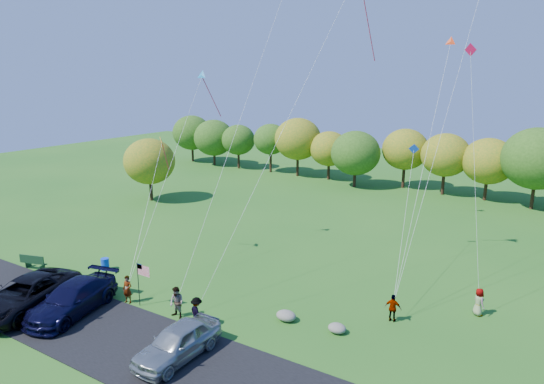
# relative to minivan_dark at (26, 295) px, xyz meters

# --- Properties ---
(ground) EXTENTS (140.00, 140.00, 0.00)m
(ground) POSITION_rel_minivan_dark_xyz_m (9.03, 4.69, -1.01)
(ground) COLOR #23601B
(ground) RESTS_ON ground
(asphalt_lane) EXTENTS (44.00, 6.00, 0.06)m
(asphalt_lane) POSITION_rel_minivan_dark_xyz_m (9.03, 0.69, -0.98)
(asphalt_lane) COLOR black
(asphalt_lane) RESTS_ON ground
(treeline) EXTENTS (75.71, 27.24, 8.11)m
(treeline) POSITION_rel_minivan_dark_xyz_m (8.74, 40.84, 3.53)
(treeline) COLOR #3C2415
(treeline) RESTS_ON ground
(minivan_dark) EXTENTS (4.63, 7.39, 1.90)m
(minivan_dark) POSITION_rel_minivan_dark_xyz_m (0.00, 0.00, 0.00)
(minivan_dark) COLOR black
(minivan_dark) RESTS_ON asphalt_lane
(minivan_navy) EXTENTS (3.78, 6.57, 1.79)m
(minivan_navy) POSITION_rel_minivan_dark_xyz_m (2.69, 1.18, -0.06)
(minivan_navy) COLOR black
(minivan_navy) RESTS_ON asphalt_lane
(minivan_silver) EXTENTS (2.08, 5.04, 1.71)m
(minivan_silver) POSITION_rel_minivan_dark_xyz_m (11.09, 1.00, -0.10)
(minivan_silver) COLOR #989FA2
(minivan_silver) RESTS_ON asphalt_lane
(flyer_a) EXTENTS (0.70, 0.53, 1.75)m
(flyer_a) POSITION_rel_minivan_dark_xyz_m (4.29, 3.89, -0.14)
(flyer_a) COLOR #4C4C59
(flyer_a) RESTS_ON ground
(flyer_b) EXTENTS (0.97, 0.79, 1.86)m
(flyer_b) POSITION_rel_minivan_dark_xyz_m (8.15, 4.09, -0.08)
(flyer_b) COLOR #4C4C59
(flyer_b) RESTS_ON ground
(flyer_c) EXTENTS (1.29, 1.03, 1.74)m
(flyer_c) POSITION_rel_minivan_dark_xyz_m (9.82, 3.89, -0.14)
(flyer_c) COLOR #4C4C59
(flyer_c) RESTS_ON ground
(flyer_d) EXTENTS (0.98, 0.48, 1.62)m
(flyer_d) POSITION_rel_minivan_dark_xyz_m (18.82, 10.27, -0.20)
(flyer_d) COLOR #4C4C59
(flyer_d) RESTS_ON ground
(flyer_e) EXTENTS (0.93, 0.95, 1.65)m
(flyer_e) POSITION_rel_minivan_dark_xyz_m (22.80, 13.64, -0.19)
(flyer_e) COLOR #4C4C59
(flyer_e) RESTS_ON ground
(park_bench) EXTENTS (1.96, 0.88, 1.11)m
(park_bench) POSITION_rel_minivan_dark_xyz_m (-5.51, 3.87, -0.42)
(park_bench) COLOR #14381B
(park_bench) RESTS_ON ground
(trash_barrel) EXTENTS (0.57, 0.57, 0.85)m
(trash_barrel) POSITION_rel_minivan_dark_xyz_m (-1.16, 6.63, -0.59)
(trash_barrel) COLOR blue
(trash_barrel) RESTS_ON ground
(flag_assembly) EXTENTS (1.02, 0.66, 2.77)m
(flag_assembly) POSITION_rel_minivan_dark_xyz_m (5.49, 3.99, 1.08)
(flag_assembly) COLOR black
(flag_assembly) RESTS_ON ground
(boulder_near) EXTENTS (1.18, 0.93, 0.59)m
(boulder_near) POSITION_rel_minivan_dark_xyz_m (13.66, 7.13, -0.72)
(boulder_near) COLOR gray
(boulder_near) RESTS_ON ground
(boulder_far) EXTENTS (1.01, 0.84, 0.52)m
(boulder_far) POSITION_rel_minivan_dark_xyz_m (16.68, 7.44, -0.75)
(boulder_far) COLOR gray
(boulder_far) RESTS_ON ground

